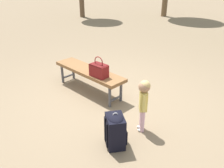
{
  "coord_description": "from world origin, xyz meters",
  "views": [
    {
      "loc": [
        3.07,
        -2.07,
        2.12
      ],
      "look_at": [
        0.27,
        -0.09,
        0.45
      ],
      "focal_mm": 37.26,
      "sensor_mm": 36.0,
      "label": 1
    }
  ],
  "objects_px": {
    "child_standing": "(144,98)",
    "handbag": "(99,70)",
    "park_bench": "(89,72)",
    "backpack_large": "(115,129)"
  },
  "relations": [
    {
      "from": "child_standing",
      "to": "backpack_large",
      "type": "relative_size",
      "value": 1.56
    },
    {
      "from": "child_standing",
      "to": "park_bench",
      "type": "bearing_deg",
      "value": -179.97
    },
    {
      "from": "handbag",
      "to": "backpack_large",
      "type": "relative_size",
      "value": 0.72
    },
    {
      "from": "park_bench",
      "to": "handbag",
      "type": "bearing_deg",
      "value": -1.44
    },
    {
      "from": "handbag",
      "to": "child_standing",
      "type": "relative_size",
      "value": 0.46
    },
    {
      "from": "child_standing",
      "to": "handbag",
      "type": "bearing_deg",
      "value": -179.48
    },
    {
      "from": "handbag",
      "to": "backpack_large",
      "type": "distance_m",
      "value": 1.33
    },
    {
      "from": "park_bench",
      "to": "child_standing",
      "type": "relative_size",
      "value": 2.05
    },
    {
      "from": "child_standing",
      "to": "backpack_large",
      "type": "bearing_deg",
      "value": -85.05
    },
    {
      "from": "handbag",
      "to": "child_standing",
      "type": "xyz_separation_m",
      "value": [
        1.14,
        0.01,
        -0.05
      ]
    }
  ]
}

